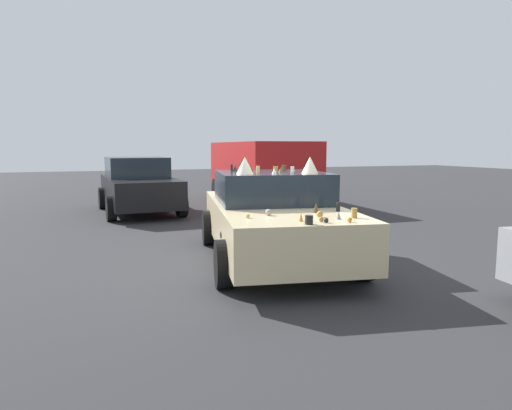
# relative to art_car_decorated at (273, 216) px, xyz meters

# --- Properties ---
(ground_plane) EXTENTS (60.00, 60.00, 0.00)m
(ground_plane) POSITION_rel_art_car_decorated_xyz_m (-0.04, 0.01, -0.70)
(ground_plane) COLOR #2D2D30
(art_car_decorated) EXTENTS (4.59, 2.66, 1.65)m
(art_car_decorated) POSITION_rel_art_car_decorated_xyz_m (0.00, 0.00, 0.00)
(art_car_decorated) COLOR beige
(art_car_decorated) RESTS_ON ground
(parked_van_behind_right) EXTENTS (5.03, 2.45, 1.95)m
(parked_van_behind_right) POSITION_rel_art_car_decorated_xyz_m (6.98, -2.48, 0.41)
(parked_van_behind_right) COLOR #B21919
(parked_van_behind_right) RESTS_ON ground
(parked_sedan_row_back_center) EXTENTS (4.05, 2.08, 1.51)m
(parked_sedan_row_back_center) POSITION_rel_art_car_decorated_xyz_m (6.24, 1.41, 0.05)
(parked_sedan_row_back_center) COLOR black
(parked_sedan_row_back_center) RESTS_ON ground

